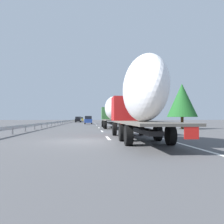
% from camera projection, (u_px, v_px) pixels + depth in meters
% --- Properties ---
extents(ground_plane, '(260.00, 260.00, 0.00)m').
position_uv_depth(ground_plane, '(88.00, 124.00, 54.59)').
color(ground_plane, '#4C4C4F').
extents(lane_stripe_0, '(3.20, 0.20, 0.01)m').
position_uv_depth(lane_stripe_0, '(108.00, 138.00, 16.92)').
color(lane_stripe_0, white).
rests_on(lane_stripe_0, ground_plane).
extents(lane_stripe_1, '(3.20, 0.20, 0.01)m').
position_uv_depth(lane_stripe_1, '(102.00, 131.00, 25.70)').
color(lane_stripe_1, white).
rests_on(lane_stripe_1, ground_plane).
extents(lane_stripe_2, '(3.20, 0.20, 0.01)m').
position_uv_depth(lane_stripe_2, '(99.00, 128.00, 34.65)').
color(lane_stripe_2, white).
rests_on(lane_stripe_2, ground_plane).
extents(lane_stripe_3, '(3.20, 0.20, 0.01)m').
position_uv_depth(lane_stripe_3, '(97.00, 125.00, 48.03)').
color(lane_stripe_3, white).
rests_on(lane_stripe_3, ground_plane).
extents(lane_stripe_4, '(3.20, 0.20, 0.01)m').
position_uv_depth(lane_stripe_4, '(96.00, 124.00, 56.22)').
color(lane_stripe_4, white).
rests_on(lane_stripe_4, ground_plane).
extents(lane_stripe_5, '(3.20, 0.20, 0.01)m').
position_uv_depth(lane_stripe_5, '(95.00, 123.00, 65.39)').
color(lane_stripe_5, white).
rests_on(lane_stripe_5, ground_plane).
extents(edge_line_right, '(110.00, 0.20, 0.01)m').
position_uv_depth(edge_line_right, '(110.00, 124.00, 60.07)').
color(edge_line_right, white).
rests_on(edge_line_right, ground_plane).
extents(truck_lead, '(13.37, 2.55, 4.24)m').
position_uv_depth(truck_lead, '(112.00, 111.00, 33.45)').
color(truck_lead, '#387038').
rests_on(truck_lead, ground_plane).
extents(truck_trailing, '(13.27, 2.55, 4.95)m').
position_uv_depth(truck_trailing, '(140.00, 97.00, 14.85)').
color(truck_trailing, '#B21919').
rests_on(truck_trailing, ground_plane).
extents(car_yellow_coupe, '(4.58, 1.83, 1.81)m').
position_uv_depth(car_yellow_coupe, '(81.00, 119.00, 102.50)').
color(car_yellow_coupe, gold).
rests_on(car_yellow_coupe, ground_plane).
extents(car_black_suv, '(4.10, 1.74, 1.86)m').
position_uv_depth(car_black_suv, '(78.00, 119.00, 78.22)').
color(car_black_suv, black).
rests_on(car_black_suv, ground_plane).
extents(car_silver_hatch, '(4.43, 1.87, 1.95)m').
position_uv_depth(car_silver_hatch, '(79.00, 119.00, 89.82)').
color(car_silver_hatch, '#ADB2B7').
rests_on(car_silver_hatch, ground_plane).
extents(car_blue_sedan, '(4.12, 1.78, 1.88)m').
position_uv_depth(car_blue_sedan, '(88.00, 120.00, 56.32)').
color(car_blue_sedan, '#28479E').
rests_on(car_blue_sedan, ground_plane).
extents(road_sign, '(0.10, 0.90, 3.23)m').
position_uv_depth(road_sign, '(121.00, 114.00, 48.35)').
color(road_sign, gray).
rests_on(road_sign, ground_plane).
extents(tree_0, '(3.74, 3.74, 5.27)m').
position_uv_depth(tree_0, '(125.00, 111.00, 62.90)').
color(tree_0, '#472D19').
rests_on(tree_0, ground_plane).
extents(tree_1, '(3.89, 3.89, 5.86)m').
position_uv_depth(tree_1, '(182.00, 100.00, 31.09)').
color(tree_1, '#472D19').
rests_on(tree_1, ground_plane).
extents(tree_2, '(2.90, 2.90, 6.94)m').
position_uv_depth(tree_2, '(122.00, 109.00, 83.13)').
color(tree_2, '#472D19').
rests_on(tree_2, ground_plane).
extents(tree_3, '(3.41, 3.41, 7.29)m').
position_uv_depth(tree_3, '(125.00, 109.00, 81.29)').
color(tree_3, '#472D19').
rests_on(tree_3, ground_plane).
extents(guardrail_median, '(94.00, 0.10, 0.76)m').
position_uv_depth(guardrail_median, '(62.00, 122.00, 57.06)').
color(guardrail_median, '#9EA0A5').
rests_on(guardrail_median, ground_plane).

